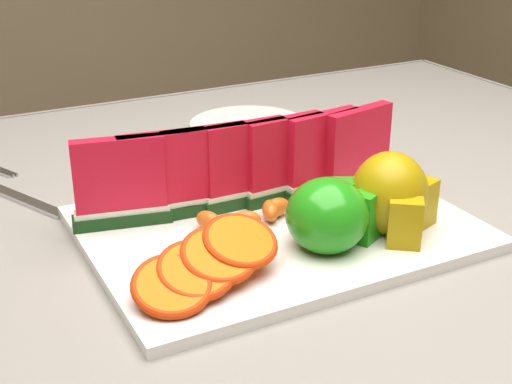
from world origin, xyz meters
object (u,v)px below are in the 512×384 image
object	(u,v)px
fork	(16,194)
platter	(277,228)
side_plate	(248,125)
apple_cluster	(332,215)
pear_cluster	(392,196)

from	to	relation	value
fork	platter	bearing A→B (deg)	-44.76
side_plate	fork	world-z (taller)	side_plate
apple_cluster	fork	bearing A→B (deg)	130.93
platter	fork	bearing A→B (deg)	135.24
pear_cluster	side_plate	distance (m)	0.40
platter	pear_cluster	distance (m)	0.13
apple_cluster	fork	distance (m)	0.40
apple_cluster	pear_cluster	world-z (taller)	pear_cluster
apple_cluster	side_plate	distance (m)	0.41
platter	apple_cluster	distance (m)	0.08
platter	apple_cluster	world-z (taller)	apple_cluster
platter	apple_cluster	xyz separation A→B (m)	(0.03, -0.07, 0.04)
pear_cluster	platter	bearing A→B (deg)	145.82
apple_cluster	pear_cluster	xyz separation A→B (m)	(0.07, -0.00, 0.01)
fork	side_plate	bearing A→B (deg)	15.20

